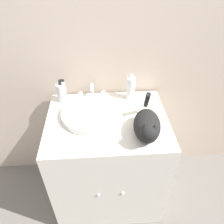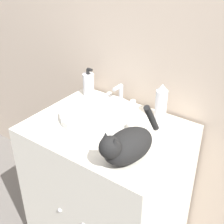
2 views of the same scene
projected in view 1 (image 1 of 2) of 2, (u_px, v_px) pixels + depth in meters
The scene contains 7 objects.
wall_back at pixel (103, 33), 1.38m from camera, with size 6.00×0.05×2.50m.
vanity_cabinet at pixel (108, 160), 1.64m from camera, with size 0.77×0.61×0.82m.
sink_basin at pixel (92, 113), 1.40m from camera, with size 0.39×0.39×0.04m.
faucet at pixel (92, 92), 1.54m from camera, with size 0.19×0.08×0.12m.
cat at pixel (147, 126), 1.23m from camera, with size 0.19×0.36×0.21m.
soap_bottle at pixel (62, 92), 1.50m from camera, with size 0.07×0.07×0.17m.
spray_bottle at pixel (131, 86), 1.50m from camera, with size 0.06×0.06×0.20m.
Camera 1 is at (-0.04, -0.74, 1.73)m, focal length 35.00 mm.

